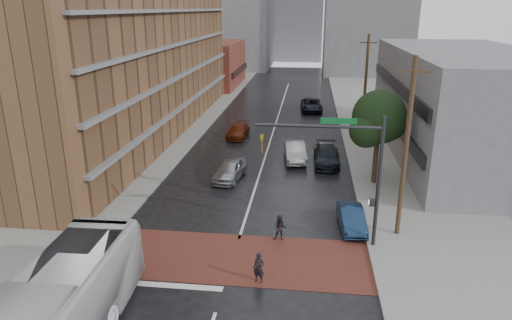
% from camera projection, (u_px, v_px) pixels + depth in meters
% --- Properties ---
extents(ground, '(160.00, 160.00, 0.00)m').
position_uv_depth(ground, '(231.00, 263.00, 23.01)').
color(ground, black).
rests_on(ground, ground).
extents(crosswalk, '(14.00, 5.00, 0.02)m').
position_uv_depth(crosswalk, '(233.00, 258.00, 23.48)').
color(crosswalk, maroon).
rests_on(crosswalk, ground).
extents(sidewalk_west, '(9.00, 90.00, 0.15)m').
position_uv_depth(sidewalk_west, '(163.00, 130.00, 47.81)').
color(sidewalk_west, gray).
rests_on(sidewalk_west, ground).
extents(sidewalk_east, '(9.00, 90.00, 0.15)m').
position_uv_depth(sidewalk_east, '(388.00, 137.00, 45.25)').
color(sidewalk_east, gray).
rests_on(sidewalk_east, ground).
extents(storefront_west, '(8.00, 16.00, 7.00)m').
position_uv_depth(storefront_west, '(214.00, 64.00, 74.09)').
color(storefront_west, brown).
rests_on(storefront_west, ground).
extents(building_east, '(11.00, 26.00, 9.00)m').
position_uv_depth(building_east, '(462.00, 104.00, 38.58)').
color(building_east, gray).
rests_on(building_east, ground).
extents(distant_tower_center, '(12.00, 10.00, 24.00)m').
position_uv_depth(distant_tower_center, '(298.00, 9.00, 108.66)').
color(distant_tower_center, gray).
rests_on(distant_tower_center, ground).
extents(street_tree, '(4.20, 4.10, 6.90)m').
position_uv_depth(street_tree, '(379.00, 121.00, 31.90)').
color(street_tree, '#332319').
rests_on(street_tree, ground).
extents(signal_mast, '(6.50, 0.30, 7.20)m').
position_uv_depth(signal_mast, '(351.00, 163.00, 23.21)').
color(signal_mast, '#2D2D33').
rests_on(signal_mast, ground).
extents(utility_pole_near, '(1.60, 0.26, 10.00)m').
position_uv_depth(utility_pole_near, '(406.00, 149.00, 24.17)').
color(utility_pole_near, '#473321').
rests_on(utility_pole_near, ground).
extents(utility_pole_far, '(1.60, 0.26, 10.00)m').
position_uv_depth(utility_pole_far, '(365.00, 87.00, 43.00)').
color(utility_pole_far, '#473321').
rests_on(utility_pole_far, ground).
extents(pedestrian_a, '(0.62, 0.49, 1.50)m').
position_uv_depth(pedestrian_a, '(259.00, 268.00, 21.19)').
color(pedestrian_a, black).
rests_on(pedestrian_a, ground).
extents(pedestrian_b, '(0.77, 0.63, 1.47)m').
position_uv_depth(pedestrian_b, '(280.00, 228.00, 25.04)').
color(pedestrian_b, black).
rests_on(pedestrian_b, ground).
extents(car_travel_a, '(2.38, 4.52, 1.47)m').
position_uv_depth(car_travel_a, '(230.00, 170.00, 33.99)').
color(car_travel_a, '#A0A3A8').
rests_on(car_travel_a, ground).
extents(car_travel_b, '(2.19, 4.85, 1.55)m').
position_uv_depth(car_travel_b, '(295.00, 152.00, 38.24)').
color(car_travel_b, '#AFB2B7').
rests_on(car_travel_b, ground).
extents(car_travel_c, '(2.05, 4.52, 1.28)m').
position_uv_depth(car_travel_c, '(238.00, 131.00, 45.25)').
color(car_travel_c, maroon).
rests_on(car_travel_c, ground).
extents(suv_travel, '(2.86, 5.58, 1.51)m').
position_uv_depth(suv_travel, '(311.00, 105.00, 56.65)').
color(suv_travel, black).
rests_on(suv_travel, ground).
extents(car_parked_near, '(1.65, 3.92, 1.26)m').
position_uv_depth(car_parked_near, '(351.00, 218.00, 26.48)').
color(car_parked_near, '#152A49').
rests_on(car_parked_near, ground).
extents(car_parked_mid, '(2.05, 5.02, 1.46)m').
position_uv_depth(car_parked_mid, '(327.00, 156.00, 37.27)').
color(car_parked_mid, black).
rests_on(car_parked_mid, ground).
extents(car_parked_far, '(2.35, 4.41, 1.43)m').
position_uv_depth(car_parked_far, '(326.00, 151.00, 38.60)').
color(car_parked_far, '#B4B8BC').
rests_on(car_parked_far, ground).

